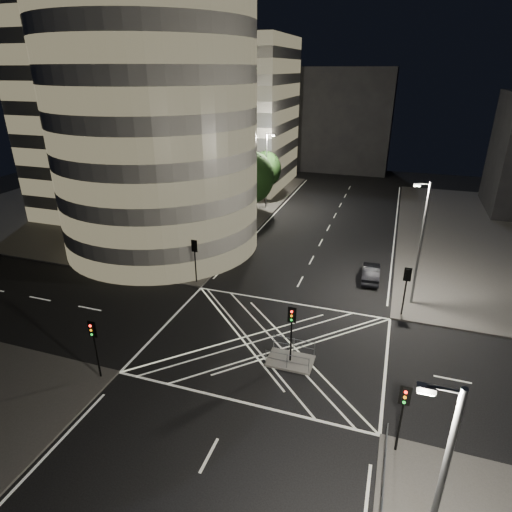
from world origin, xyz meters
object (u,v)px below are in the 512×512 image
(traffic_signal_nr, at_px, (403,407))
(street_lamp_left_far, at_px, (267,169))
(central_island, at_px, (290,361))
(traffic_signal_fl, at_px, (195,253))
(street_lamp_right_far, at_px, (420,241))
(street_lamp_right_near, at_px, (433,509))
(traffic_signal_nl, at_px, (94,339))
(street_lamp_left_near, at_px, (211,207))
(traffic_signal_island, at_px, (292,324))
(traffic_signal_fr, at_px, (406,283))
(sedan, at_px, (371,273))

(traffic_signal_nr, xyz_separation_m, street_lamp_left_far, (-18.24, 36.80, 2.63))
(traffic_signal_nr, height_order, street_lamp_left_far, street_lamp_left_far)
(central_island, bearing_deg, traffic_signal_fl, 142.46)
(central_island, bearing_deg, traffic_signal_nr, -37.93)
(street_lamp_right_far, bearing_deg, traffic_signal_nr, -92.30)
(traffic_signal_nr, relative_size, street_lamp_right_near, 0.40)
(central_island, height_order, street_lamp_right_far, street_lamp_right_far)
(traffic_signal_nr, bearing_deg, traffic_signal_nl, 180.00)
(central_island, relative_size, street_lamp_right_near, 0.30)
(traffic_signal_fl, xyz_separation_m, street_lamp_left_near, (-0.64, 5.20, 2.63))
(traffic_signal_island, bearing_deg, street_lamp_right_far, 54.70)
(traffic_signal_fr, xyz_separation_m, street_lamp_right_near, (0.64, -20.80, 2.63))
(traffic_signal_fr, height_order, street_lamp_left_near, street_lamp_left_near)
(traffic_signal_nl, height_order, street_lamp_left_far, street_lamp_left_far)
(central_island, bearing_deg, sedan, 74.08)
(traffic_signal_fr, distance_m, traffic_signal_island, 10.73)
(street_lamp_right_far, height_order, street_lamp_right_near, same)
(street_lamp_left_near, bearing_deg, traffic_signal_nr, -45.87)
(traffic_signal_nl, xyz_separation_m, traffic_signal_island, (10.80, 5.30, 0.00))
(traffic_signal_nr, distance_m, sedan, 19.56)
(traffic_signal_nr, bearing_deg, central_island, 142.07)
(central_island, distance_m, street_lamp_left_far, 33.95)
(traffic_signal_fl, distance_m, street_lamp_left_far, 23.36)
(traffic_signal_fr, relative_size, street_lamp_left_far, 0.40)
(traffic_signal_nl, height_order, street_lamp_right_far, street_lamp_right_far)
(street_lamp_left_near, height_order, street_lamp_right_far, same)
(street_lamp_left_near, xyz_separation_m, sedan, (15.41, 0.43, -4.83))
(traffic_signal_fl, height_order, traffic_signal_island, same)
(central_island, distance_m, traffic_signal_fr, 11.10)
(central_island, height_order, traffic_signal_fr, traffic_signal_fr)
(street_lamp_left_far, xyz_separation_m, sedan, (15.41, -17.57, -4.83))
(traffic_signal_island, relative_size, street_lamp_right_near, 0.40)
(traffic_signal_island, relative_size, street_lamp_left_far, 0.40)
(traffic_signal_fl, xyz_separation_m, street_lamp_right_far, (18.24, 2.20, 2.63))
(traffic_signal_fl, bearing_deg, traffic_signal_nr, -37.69)
(traffic_signal_fr, height_order, traffic_signal_island, same)
(street_lamp_right_far, bearing_deg, traffic_signal_island, -125.30)
(street_lamp_left_near, distance_m, street_lamp_left_far, 18.00)
(traffic_signal_fl, bearing_deg, traffic_signal_island, -37.54)
(central_island, bearing_deg, street_lamp_left_near, 130.27)
(traffic_signal_fr, xyz_separation_m, traffic_signal_island, (-6.80, -8.30, 0.00))
(central_island, relative_size, sedan, 0.69)
(sedan, bearing_deg, traffic_signal_nr, 95.40)
(traffic_signal_nr, bearing_deg, street_lamp_right_far, 87.70)
(central_island, height_order, traffic_signal_nl, traffic_signal_nl)
(street_lamp_right_far, relative_size, sedan, 2.31)
(traffic_signal_fl, relative_size, sedan, 0.92)
(traffic_signal_nl, bearing_deg, traffic_signal_nr, 0.00)
(traffic_signal_nl, distance_m, street_lamp_left_near, 18.99)
(central_island, relative_size, traffic_signal_nl, 0.75)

